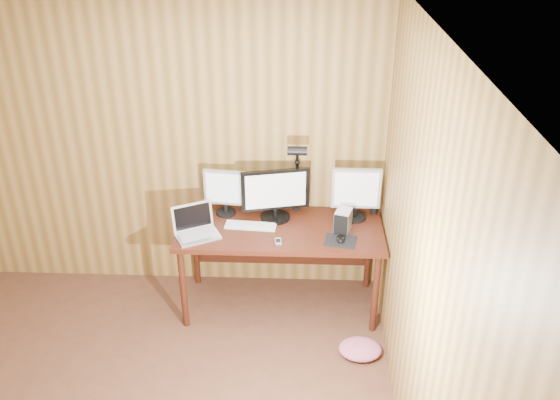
# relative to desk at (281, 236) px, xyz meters

# --- Properties ---
(room_shell) EXTENTS (4.00, 4.00, 4.00)m
(room_shell) POSITION_rel_desk_xyz_m (-0.93, -1.70, 0.62)
(room_shell) COLOR #573221
(room_shell) RESTS_ON ground
(desk) EXTENTS (1.60, 0.70, 0.75)m
(desk) POSITION_rel_desk_xyz_m (0.00, 0.00, 0.00)
(desk) COLOR #3D170C
(desk) RESTS_ON floor
(monitor_center) EXTENTS (0.54, 0.24, 0.42)m
(monitor_center) POSITION_rel_desk_xyz_m (-0.05, 0.07, 0.34)
(monitor_center) COLOR black
(monitor_center) RESTS_ON desk
(monitor_left) EXTENTS (0.34, 0.16, 0.38)m
(monitor_left) POSITION_rel_desk_xyz_m (-0.45, 0.13, 0.33)
(monitor_left) COLOR black
(monitor_left) RESTS_ON desk
(monitor_right) EXTENTS (0.39, 0.18, 0.44)m
(monitor_right) POSITION_rel_desk_xyz_m (0.59, 0.10, 0.36)
(monitor_right) COLOR black
(monitor_right) RESTS_ON desk
(laptop) EXTENTS (0.39, 0.36, 0.23)m
(laptop) POSITION_rel_desk_xyz_m (-0.64, -0.19, 0.18)
(laptop) COLOR silver
(laptop) RESTS_ON desk
(keyboard) EXTENTS (0.41, 0.15, 0.02)m
(keyboard) POSITION_rel_desk_xyz_m (-0.23, -0.07, 0.13)
(keyboard) COLOR silver
(keyboard) RESTS_ON desk
(mousepad) EXTENTS (0.26, 0.23, 0.00)m
(mousepad) POSITION_rel_desk_xyz_m (0.46, -0.25, 0.12)
(mousepad) COLOR black
(mousepad) RESTS_ON desk
(mouse) EXTENTS (0.09, 0.12, 0.04)m
(mouse) POSITION_rel_desk_xyz_m (0.46, -0.25, 0.14)
(mouse) COLOR black
(mouse) RESTS_ON mousepad
(hard_drive) EXTENTS (0.15, 0.19, 0.18)m
(hard_drive) POSITION_rel_desk_xyz_m (0.48, -0.10, 0.21)
(hard_drive) COLOR silver
(hard_drive) RESTS_ON desk
(phone) EXTENTS (0.06, 0.09, 0.01)m
(phone) POSITION_rel_desk_xyz_m (-0.01, -0.28, 0.13)
(phone) COLOR silver
(phone) RESTS_ON desk
(speaker) EXTENTS (0.05, 0.05, 0.12)m
(speaker) POSITION_rel_desk_xyz_m (0.75, 0.19, 0.18)
(speaker) COLOR black
(speaker) RESTS_ON desk
(desk_lamp) EXTENTS (0.15, 0.22, 0.66)m
(desk_lamp) POSITION_rel_desk_xyz_m (0.12, 0.15, 0.53)
(desk_lamp) COLOR black
(desk_lamp) RESTS_ON desk
(fabric_pile) EXTENTS (0.37, 0.33, 0.10)m
(fabric_pile) POSITION_rel_desk_xyz_m (0.62, -0.65, -0.58)
(fabric_pile) COLOR #BF5C78
(fabric_pile) RESTS_ON floor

